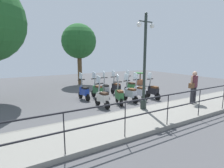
{
  "coord_description": "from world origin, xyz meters",
  "views": [
    {
      "loc": [
        -8.17,
        5.46,
        2.55
      ],
      "look_at": [
        0.2,
        0.5,
        0.9
      ],
      "focal_mm": 28.0,
      "sensor_mm": 36.0,
      "label": 1
    }
  ],
  "objects_px": {
    "scooter_far_1": "(116,87)",
    "scooter_far_4": "(84,91)",
    "potted_palm": "(140,80)",
    "scooter_far_3": "(97,90)",
    "scooter_near_3": "(119,95)",
    "scooter_far_2": "(105,89)",
    "tree_distant": "(79,42)",
    "scooter_near_2": "(130,93)",
    "scooter_near_0": "(153,91)",
    "scooter_near_1": "(139,92)",
    "pedestrian_with_bag": "(194,85)",
    "scooter_near_4": "(102,98)",
    "lamp_post_near": "(144,68)",
    "scooter_far_0": "(130,86)"
  },
  "relations": [
    {
      "from": "scooter_near_3",
      "to": "scooter_far_3",
      "type": "distance_m",
      "value": 1.79
    },
    {
      "from": "scooter_near_4",
      "to": "scooter_far_1",
      "type": "bearing_deg",
      "value": -52.17
    },
    {
      "from": "scooter_near_1",
      "to": "scooter_near_2",
      "type": "xyz_separation_m",
      "value": [
        -0.06,
        0.69,
        0.0
      ]
    },
    {
      "from": "scooter_near_4",
      "to": "scooter_far_0",
      "type": "xyz_separation_m",
      "value": [
        1.74,
        -2.99,
        0.0
      ]
    },
    {
      "from": "scooter_near_1",
      "to": "scooter_far_4",
      "type": "height_order",
      "value": "same"
    },
    {
      "from": "scooter_near_0",
      "to": "scooter_near_1",
      "type": "xyz_separation_m",
      "value": [
        0.2,
        0.84,
        0.0
      ]
    },
    {
      "from": "scooter_near_4",
      "to": "scooter_far_4",
      "type": "bearing_deg",
      "value": 1.12
    },
    {
      "from": "lamp_post_near",
      "to": "scooter_near_3",
      "type": "height_order",
      "value": "lamp_post_near"
    },
    {
      "from": "potted_palm",
      "to": "scooter_far_2",
      "type": "relative_size",
      "value": 0.69
    },
    {
      "from": "pedestrian_with_bag",
      "to": "scooter_near_1",
      "type": "bearing_deg",
      "value": 33.75
    },
    {
      "from": "scooter_near_3",
      "to": "scooter_near_4",
      "type": "distance_m",
      "value": 0.99
    },
    {
      "from": "scooter_near_1",
      "to": "scooter_near_3",
      "type": "height_order",
      "value": "same"
    },
    {
      "from": "tree_distant",
      "to": "scooter_near_3",
      "type": "relative_size",
      "value": 3.3
    },
    {
      "from": "tree_distant",
      "to": "scooter_far_1",
      "type": "height_order",
      "value": "tree_distant"
    },
    {
      "from": "scooter_far_0",
      "to": "scooter_far_2",
      "type": "xyz_separation_m",
      "value": [
        0.11,
        1.8,
        0.0
      ]
    },
    {
      "from": "scooter_near_0",
      "to": "scooter_far_0",
      "type": "relative_size",
      "value": 1.0
    },
    {
      "from": "pedestrian_with_bag",
      "to": "scooter_near_3",
      "type": "xyz_separation_m",
      "value": [
        2.13,
        2.97,
        -0.6
      ]
    },
    {
      "from": "scooter_near_0",
      "to": "scooter_far_3",
      "type": "xyz_separation_m",
      "value": [
        1.77,
        2.71,
        0.0
      ]
    },
    {
      "from": "pedestrian_with_bag",
      "to": "scooter_near_3",
      "type": "relative_size",
      "value": 1.03
    },
    {
      "from": "scooter_near_1",
      "to": "lamp_post_near",
      "type": "bearing_deg",
      "value": 139.21
    },
    {
      "from": "scooter_near_3",
      "to": "scooter_far_2",
      "type": "height_order",
      "value": "same"
    },
    {
      "from": "lamp_post_near",
      "to": "scooter_near_0",
      "type": "xyz_separation_m",
      "value": [
        1.54,
        -2.03,
        -1.48
      ]
    },
    {
      "from": "scooter_far_3",
      "to": "scooter_far_4",
      "type": "height_order",
      "value": "same"
    },
    {
      "from": "tree_distant",
      "to": "scooter_near_2",
      "type": "xyz_separation_m",
      "value": [
        -6.84,
        -0.29,
        -3.13
      ]
    },
    {
      "from": "tree_distant",
      "to": "pedestrian_with_bag",
      "type": "bearing_deg",
      "value": -164.6
    },
    {
      "from": "scooter_near_3",
      "to": "scooter_far_0",
      "type": "bearing_deg",
      "value": -32.16
    },
    {
      "from": "scooter_near_2",
      "to": "scooter_far_3",
      "type": "distance_m",
      "value": 2.01
    },
    {
      "from": "scooter_near_0",
      "to": "scooter_far_1",
      "type": "height_order",
      "value": "same"
    },
    {
      "from": "scooter_near_2",
      "to": "scooter_far_3",
      "type": "xyz_separation_m",
      "value": [
        1.64,
        1.17,
        0.0
      ]
    },
    {
      "from": "scooter_far_0",
      "to": "scooter_far_1",
      "type": "height_order",
      "value": "same"
    },
    {
      "from": "scooter_near_3",
      "to": "scooter_near_4",
      "type": "height_order",
      "value": "same"
    },
    {
      "from": "scooter_far_4",
      "to": "scooter_far_2",
      "type": "bearing_deg",
      "value": -95.15
    },
    {
      "from": "scooter_far_0",
      "to": "scooter_far_4",
      "type": "xyz_separation_m",
      "value": [
        0.06,
        3.22,
        0.0
      ]
    },
    {
      "from": "scooter_near_3",
      "to": "scooter_far_2",
      "type": "bearing_deg",
      "value": 10.95
    },
    {
      "from": "tree_distant",
      "to": "potted_palm",
      "type": "xyz_separation_m",
      "value": [
        -2.9,
        -4.26,
        -3.16
      ]
    },
    {
      "from": "scooter_near_0",
      "to": "scooter_near_4",
      "type": "relative_size",
      "value": 1.0
    },
    {
      "from": "scooter_far_3",
      "to": "scooter_near_3",
      "type": "bearing_deg",
      "value": -174.21
    },
    {
      "from": "scooter_near_0",
      "to": "scooter_far_0",
      "type": "height_order",
      "value": "same"
    },
    {
      "from": "scooter_far_1",
      "to": "scooter_far_4",
      "type": "xyz_separation_m",
      "value": [
        -0.11,
        2.21,
        0.0
      ]
    },
    {
      "from": "lamp_post_near",
      "to": "scooter_near_1",
      "type": "xyz_separation_m",
      "value": [
        1.73,
        -1.19,
        -1.48
      ]
    },
    {
      "from": "tree_distant",
      "to": "scooter_far_3",
      "type": "relative_size",
      "value": 3.3
    },
    {
      "from": "scooter_far_0",
      "to": "tree_distant",
      "type": "bearing_deg",
      "value": 15.69
    },
    {
      "from": "scooter_far_1",
      "to": "potted_palm",
      "type": "bearing_deg",
      "value": -59.39
    },
    {
      "from": "tree_distant",
      "to": "scooter_near_2",
      "type": "bearing_deg",
      "value": -177.55
    },
    {
      "from": "potted_palm",
      "to": "scooter_near_2",
      "type": "distance_m",
      "value": 5.59
    },
    {
      "from": "potted_palm",
      "to": "scooter_far_3",
      "type": "xyz_separation_m",
      "value": [
        -2.3,
        5.14,
        0.04
      ]
    },
    {
      "from": "pedestrian_with_bag",
      "to": "scooter_near_4",
      "type": "relative_size",
      "value": 1.03
    },
    {
      "from": "scooter_near_2",
      "to": "scooter_far_3",
      "type": "height_order",
      "value": "same"
    },
    {
      "from": "scooter_far_3",
      "to": "scooter_near_0",
      "type": "bearing_deg",
      "value": -130.51
    },
    {
      "from": "scooter_near_4",
      "to": "scooter_far_0",
      "type": "relative_size",
      "value": 1.0
    }
  ]
}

